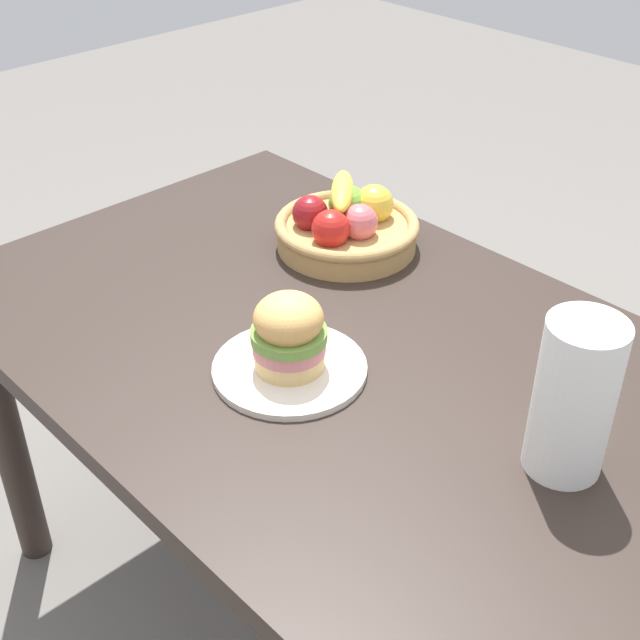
{
  "coord_description": "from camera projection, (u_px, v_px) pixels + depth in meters",
  "views": [
    {
      "loc": [
        0.86,
        -0.84,
        1.6
      ],
      "look_at": [
        0.01,
        -0.03,
        0.81
      ],
      "focal_mm": 48.32,
      "sensor_mm": 36.0,
      "label": 1
    }
  ],
  "objects": [
    {
      "name": "fruit_basket",
      "position": [
        346.0,
        226.0,
        1.71
      ],
      "size": [
        0.29,
        0.29,
        0.14
      ],
      "color": "tan",
      "rests_on": "dining_table"
    },
    {
      "name": "paper_towel_roll",
      "position": [
        574.0,
        398.0,
        1.15
      ],
      "size": [
        0.11,
        0.11,
        0.24
      ],
      "primitive_type": "cylinder",
      "color": "white",
      "rests_on": "dining_table"
    },
    {
      "name": "dining_table",
      "position": [
        331.0,
        386.0,
        1.53
      ],
      "size": [
        1.4,
        0.9,
        0.75
      ],
      "color": "#2D231E",
      "rests_on": "ground_plane"
    },
    {
      "name": "ground_plane",
      "position": [
        329.0,
        617.0,
        1.89
      ],
      "size": [
        8.0,
        8.0,
        0.0
      ],
      "primitive_type": "plane",
      "color": "slate"
    },
    {
      "name": "sandwich",
      "position": [
        289.0,
        333.0,
        1.36
      ],
      "size": [
        0.12,
        0.12,
        0.13
      ],
      "color": "#E5BC75",
      "rests_on": "plate"
    },
    {
      "name": "plate",
      "position": [
        290.0,
        368.0,
        1.4
      ],
      "size": [
        0.25,
        0.25,
        0.01
      ],
      "primitive_type": "cylinder",
      "color": "silver",
      "rests_on": "dining_table"
    }
  ]
}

